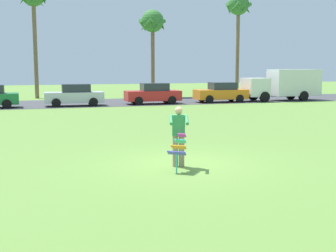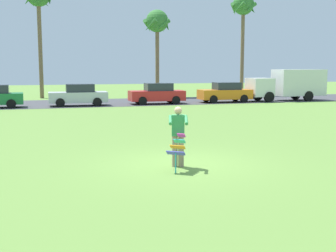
{
  "view_description": "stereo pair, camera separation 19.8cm",
  "coord_description": "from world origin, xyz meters",
  "views": [
    {
      "loc": [
        -4.19,
        -12.02,
        2.86
      ],
      "look_at": [
        -0.15,
        0.78,
        1.05
      ],
      "focal_mm": 47.29,
      "sensor_mm": 36.0,
      "label": 1
    },
    {
      "loc": [
        -4.0,
        -12.08,
        2.86
      ],
      "look_at": [
        -0.15,
        0.78,
        1.05
      ],
      "focal_mm": 47.29,
      "sensor_mm": 36.0,
      "label": 2
    }
  ],
  "objects": [
    {
      "name": "parked_car_silver",
      "position": [
        -1.02,
        20.73,
        0.77
      ],
      "size": [
        4.25,
        1.93,
        1.6
      ],
      "color": "silver",
      "rests_on": "ground"
    },
    {
      "name": "palm_tree_right_near",
      "position": [
        -3.47,
        29.71,
        8.65
      ],
      "size": [
        2.58,
        2.71,
        10.21
      ],
      "color": "brown",
      "rests_on": "ground"
    },
    {
      "name": "palm_tree_centre_far",
      "position": [
        7.17,
        28.84,
        6.76
      ],
      "size": [
        2.58,
        2.71,
        8.15
      ],
      "color": "brown",
      "rests_on": "ground"
    },
    {
      "name": "ground_plane",
      "position": [
        0.0,
        0.0,
        0.0
      ],
      "size": [
        120.0,
        120.0,
        0.0
      ],
      "primitive_type": "plane",
      "color": "olive"
    },
    {
      "name": "parked_car_orange",
      "position": [
        10.62,
        20.73,
        0.77
      ],
      "size": [
        4.21,
        1.86,
        1.6
      ],
      "color": "orange",
      "rests_on": "ground"
    },
    {
      "name": "road_strip",
      "position": [
        0.0,
        23.14,
        0.01
      ],
      "size": [
        120.0,
        8.0,
        0.01
      ],
      "primitive_type": "cube",
      "color": "#424247",
      "rests_on": "ground"
    },
    {
      "name": "person_kite_flyer",
      "position": [
        -0.16,
        -0.24,
        0.95
      ],
      "size": [
        0.67,
        0.75,
        1.73
      ],
      "color": "gray",
      "rests_on": "ground"
    },
    {
      "name": "parked_car_red",
      "position": [
        4.93,
        20.73,
        0.77
      ],
      "size": [
        4.21,
        1.85,
        1.6
      ],
      "color": "red",
      "rests_on": "ground"
    },
    {
      "name": "kite_held",
      "position": [
        -0.36,
        -0.82,
        0.67
      ],
      "size": [
        0.67,
        0.72,
        1.02
      ],
      "color": "#D83399",
      "rests_on": "ground"
    },
    {
      "name": "parked_truck_white_box",
      "position": [
        16.55,
        20.73,
        1.41
      ],
      "size": [
        6.74,
        2.21,
        2.62
      ],
      "color": "silver",
      "rests_on": "ground"
    },
    {
      "name": "palm_tree_far_left",
      "position": [
        16.21,
        29.22,
        8.53
      ],
      "size": [
        2.58,
        2.71,
        10.08
      ],
      "color": "brown",
      "rests_on": "ground"
    }
  ]
}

